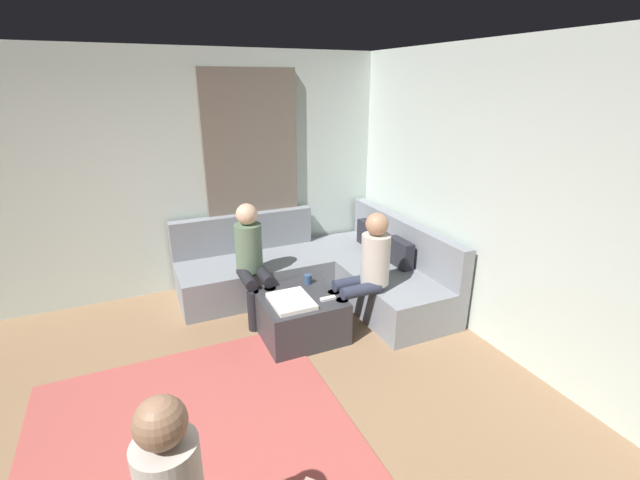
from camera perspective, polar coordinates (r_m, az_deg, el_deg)
wall_back at (r=3.79m, az=29.50°, el=2.14°), size 6.00×0.12×2.70m
wall_left at (r=5.14m, az=-23.40°, el=7.28°), size 0.12×6.00×2.70m
curtain_panel at (r=5.24m, az=-8.84°, el=7.79°), size 0.06×1.10×2.50m
area_rug at (r=3.29m, az=-15.91°, el=-26.33°), size 2.60×2.20×0.01m
sectional_couch at (r=5.05m, az=0.47°, el=-4.06°), size 2.10×2.55×0.87m
ottoman at (r=4.28m, az=-2.69°, el=-9.86°), size 0.76×0.76×0.42m
folded_blanket at (r=4.05m, az=-3.81°, el=-8.03°), size 0.44×0.36×0.04m
coffee_mug at (r=4.40m, az=-1.63°, el=-5.17°), size 0.08×0.08×0.10m
game_remote at (r=4.11m, az=1.07°, el=-7.70°), size 0.05×0.15×0.02m
person_on_couch_back at (r=4.21m, az=6.13°, el=-3.68°), size 0.30×0.60×1.20m
person_on_couch_side at (r=4.50m, az=-8.99°, el=-2.23°), size 0.60×0.30×1.20m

